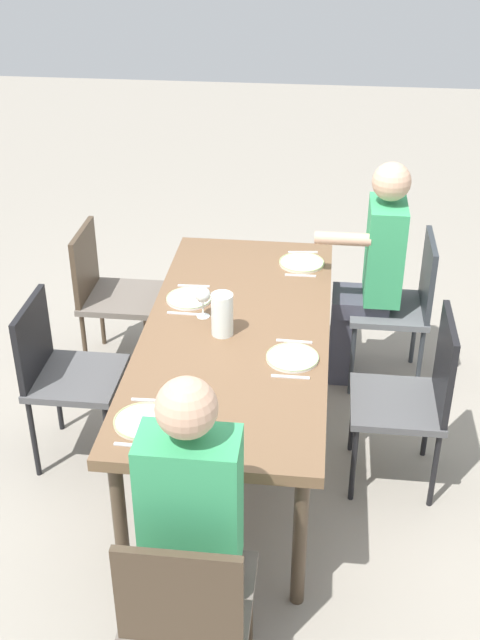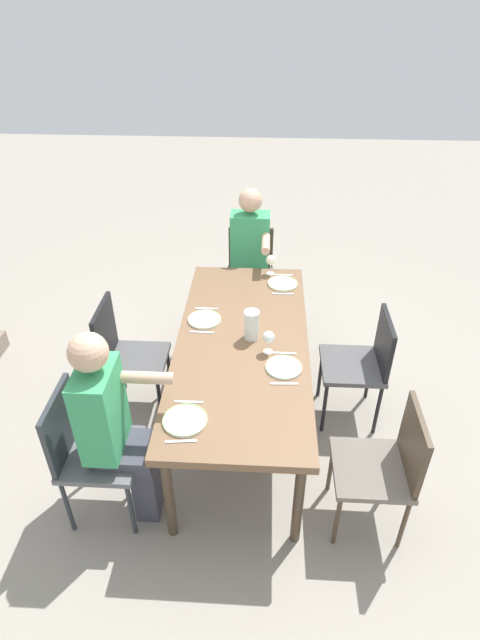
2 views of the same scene
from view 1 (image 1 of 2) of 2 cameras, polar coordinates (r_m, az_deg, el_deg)
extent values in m
plane|color=gray|center=(4.29, -0.24, -9.23)|extent=(16.00, 16.00, 0.00)
cube|color=brown|center=(3.88, -0.26, -0.96)|extent=(2.07, 0.90, 0.05)
cylinder|color=#473828|center=(4.87, 5.39, 0.78)|extent=(0.06, 0.06, 0.69)
cylinder|color=#473828|center=(3.34, 4.30, -15.40)|extent=(0.06, 0.06, 0.69)
cylinder|color=#473828|center=(4.93, -3.21, 1.26)|extent=(0.06, 0.06, 0.69)
cylinder|color=#473828|center=(3.42, -8.54, -14.28)|extent=(0.06, 0.06, 0.69)
cube|color=#5B5E61|center=(4.67, 10.54, 0.79)|extent=(0.44, 0.44, 0.04)
cube|color=#2D3338|center=(4.59, 13.28, 3.05)|extent=(0.42, 0.03, 0.44)
cylinder|color=#2D3338|center=(4.95, 7.99, -0.50)|extent=(0.03, 0.03, 0.46)
cylinder|color=#2D3338|center=(4.62, 8.02, -2.87)|extent=(0.03, 0.03, 0.46)
cylinder|color=#2D3338|center=(4.98, 12.35, -0.74)|extent=(0.03, 0.03, 0.46)
cylinder|color=#2D3338|center=(4.66, 12.70, -3.12)|extent=(0.03, 0.03, 0.46)
cube|color=#6A6158|center=(4.82, -8.51, 1.57)|extent=(0.44, 0.44, 0.04)
cube|color=#473828|center=(4.77, -11.04, 3.96)|extent=(0.42, 0.03, 0.43)
cylinder|color=#473828|center=(4.73, -6.63, -2.12)|extent=(0.03, 0.03, 0.43)
cylinder|color=#473828|center=(5.05, -5.71, 0.16)|extent=(0.03, 0.03, 0.43)
cylinder|color=#473828|center=(4.83, -11.03, -1.82)|extent=(0.03, 0.03, 0.43)
cylinder|color=#473828|center=(5.14, -9.86, 0.40)|extent=(0.03, 0.03, 0.43)
cube|color=#4F4F50|center=(3.93, 11.11, -5.89)|extent=(0.44, 0.44, 0.04)
cube|color=black|center=(3.82, 14.43, -3.17)|extent=(0.42, 0.03, 0.47)
cylinder|color=black|center=(4.21, 8.07, -6.83)|extent=(0.03, 0.03, 0.43)
cylinder|color=black|center=(3.91, 8.11, -10.16)|extent=(0.03, 0.03, 0.43)
cylinder|color=black|center=(4.24, 13.23, -7.07)|extent=(0.03, 0.03, 0.43)
cylinder|color=black|center=(3.95, 13.72, -10.38)|extent=(0.03, 0.03, 0.43)
cube|color=#4F4F50|center=(4.07, -11.58, -4.08)|extent=(0.44, 0.44, 0.04)
cube|color=black|center=(4.02, -14.59, -1.44)|extent=(0.42, 0.03, 0.41)
cylinder|color=black|center=(4.02, -9.38, -8.72)|extent=(0.03, 0.03, 0.46)
cylinder|color=black|center=(4.31, -8.10, -5.60)|extent=(0.03, 0.03, 0.46)
cylinder|color=black|center=(4.13, -14.53, -8.18)|extent=(0.03, 0.03, 0.46)
cylinder|color=black|center=(4.41, -12.92, -5.18)|extent=(0.03, 0.03, 0.46)
cube|color=#6A6158|center=(3.00, -3.51, -19.11)|extent=(0.44, 0.44, 0.04)
cube|color=#473828|center=(2.71, -4.40, -19.37)|extent=(0.03, 0.42, 0.42)
cylinder|color=#473828|center=(3.28, 0.68, -19.62)|extent=(0.03, 0.03, 0.44)
cylinder|color=#473828|center=(3.33, -6.22, -18.95)|extent=(0.03, 0.03, 0.44)
cube|color=#3F3F4C|center=(4.78, 7.26, -1.58)|extent=(0.24, 0.14, 0.46)
cube|color=#3F3F4C|center=(4.65, 8.59, 1.30)|extent=(0.28, 0.32, 0.10)
cube|color=#389E60|center=(4.51, 10.30, 4.89)|extent=(0.34, 0.20, 0.56)
sphere|color=tan|center=(4.35, 10.78, 9.69)|extent=(0.21, 0.21, 0.21)
cylinder|color=tan|center=(4.32, 7.34, 5.77)|extent=(0.07, 0.30, 0.07)
cube|color=#3F3F4C|center=(3.33, -2.62, -18.33)|extent=(0.14, 0.24, 0.46)
cube|color=#3F3F4C|center=(3.07, -3.01, -16.10)|extent=(0.32, 0.28, 0.10)
cube|color=#389E60|center=(2.76, -3.57, -13.00)|extent=(0.20, 0.34, 0.56)
sphere|color=tan|center=(2.50, -3.85, -6.28)|extent=(0.20, 0.20, 0.20)
cylinder|color=tan|center=(2.88, -5.61, -7.71)|extent=(0.30, 0.07, 0.07)
cylinder|color=silver|center=(4.50, 4.43, 4.09)|extent=(0.25, 0.25, 0.01)
torus|color=#A0BE77|center=(4.50, 4.43, 4.17)|extent=(0.25, 0.25, 0.01)
cube|color=silver|center=(4.64, 4.51, 4.86)|extent=(0.04, 0.17, 0.01)
cube|color=silver|center=(4.37, 4.34, 3.20)|extent=(0.02, 0.17, 0.01)
cylinder|color=white|center=(4.12, -3.67, 1.52)|extent=(0.23, 0.23, 0.01)
torus|color=#A9CD91|center=(4.12, -3.67, 1.60)|extent=(0.23, 0.23, 0.01)
cylinder|color=white|center=(3.97, -2.64, 0.27)|extent=(0.06, 0.06, 0.00)
cylinder|color=white|center=(3.95, -2.66, 0.82)|extent=(0.01, 0.01, 0.08)
sphere|color=white|center=(3.91, -2.68, 1.81)|extent=(0.08, 0.08, 0.08)
cube|color=silver|center=(4.26, -3.33, 2.44)|extent=(0.02, 0.17, 0.01)
cube|color=silver|center=(4.00, -4.03, 0.46)|extent=(0.02, 0.17, 0.01)
cylinder|color=white|center=(3.64, 3.77, -2.72)|extent=(0.24, 0.24, 0.01)
torus|color=#A4C786|center=(3.63, 3.77, -2.63)|extent=(0.24, 0.24, 0.01)
cube|color=silver|center=(3.77, 3.89, -1.53)|extent=(0.02, 0.17, 0.01)
cube|color=silver|center=(3.52, 3.63, -4.08)|extent=(0.02, 0.17, 0.01)
cylinder|color=silver|center=(3.27, -6.91, -7.21)|extent=(0.24, 0.24, 0.01)
torus|color=#A0BE77|center=(3.26, -6.92, -7.11)|extent=(0.24, 0.24, 0.01)
cylinder|color=white|center=(3.12, -5.77, -9.29)|extent=(0.06, 0.06, 0.00)
cylinder|color=white|center=(3.09, -5.81, -8.62)|extent=(0.01, 0.01, 0.09)
sphere|color=#F2EFCC|center=(3.04, -5.89, -7.44)|extent=(0.08, 0.08, 0.08)
cube|color=silver|center=(3.38, -6.35, -5.73)|extent=(0.02, 0.17, 0.01)
cube|color=silver|center=(3.15, -7.50, -8.89)|extent=(0.02, 0.17, 0.01)
cylinder|color=white|center=(3.77, -1.28, 0.41)|extent=(0.11, 0.11, 0.21)
cylinder|color=#EFEAC6|center=(3.79, -1.27, -0.01)|extent=(0.10, 0.10, 0.14)
camera|label=2|loc=(6.04, 1.70, 30.92)|focal=28.19mm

